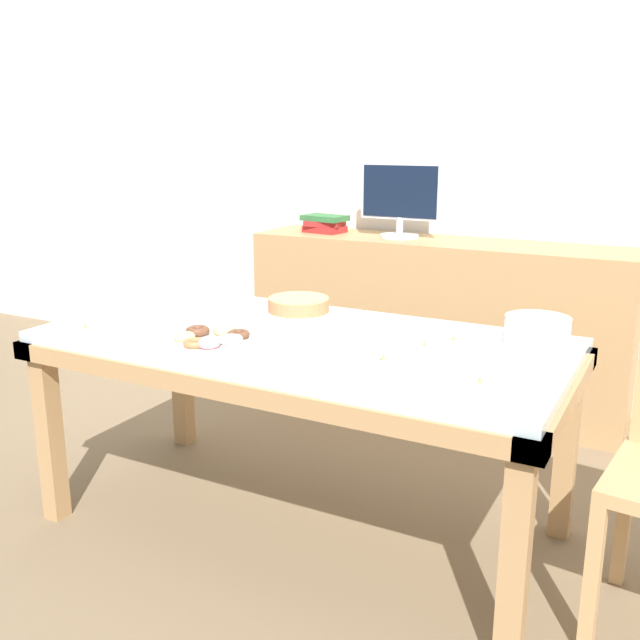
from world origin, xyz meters
name	(u,v)px	position (x,y,z in m)	size (l,w,h in m)	color
ground_plane	(303,524)	(0.00, 0.00, 0.00)	(12.00, 12.00, 0.00)	#7A664C
wall_back	(460,151)	(0.00, 1.70, 1.30)	(8.00, 0.10, 2.60)	silver
dining_table	(301,358)	(0.00, 0.00, 0.64)	(1.80, 0.88, 0.72)	silver
sideboard	(435,323)	(0.00, 1.40, 0.43)	(1.93, 0.44, 0.87)	tan
computer_monitor	(400,201)	(-0.21, 1.40, 1.06)	(0.42, 0.20, 0.38)	silver
book_stack	(325,223)	(-0.65, 1.40, 0.92)	(0.25, 0.18, 0.09)	maroon
cake_chocolate_round	(299,306)	(-0.15, 0.25, 0.75)	(0.29, 0.29, 0.07)	white
pastry_platter	(213,340)	(-0.20, -0.23, 0.74)	(0.36, 0.36, 0.04)	white
plate_stack	(537,330)	(0.73, 0.27, 0.77)	(0.21, 0.21, 0.09)	white
tealight_right_edge	(383,361)	(0.37, -0.17, 0.73)	(0.04, 0.04, 0.04)	silver
tealight_centre	(86,330)	(-0.67, -0.32, 0.73)	(0.04, 0.04, 0.04)	silver
tealight_near_front	(454,341)	(0.49, 0.14, 0.73)	(0.04, 0.04, 0.04)	silver
tealight_near_cakes	(479,385)	(0.68, -0.23, 0.73)	(0.04, 0.04, 0.04)	silver
tealight_left_edge	(424,347)	(0.43, 0.03, 0.73)	(0.04, 0.04, 0.04)	silver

